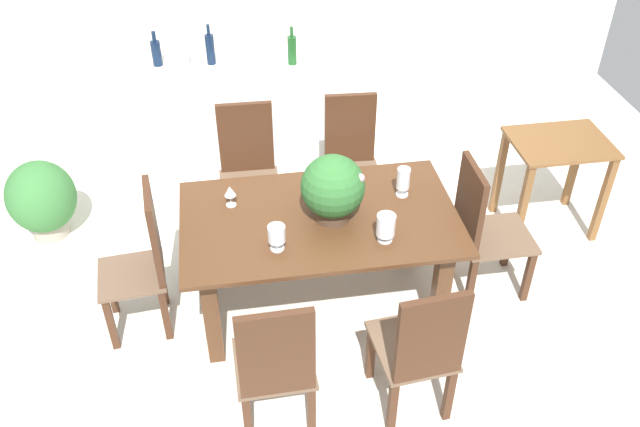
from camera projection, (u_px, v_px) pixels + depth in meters
ground_plane at (322, 312)px, 4.55m from camera, size 7.04×7.04×0.00m
dining_table at (320, 234)px, 4.25m from camera, size 1.70×1.01×0.74m
chair_foot_end at (482, 225)px, 4.43m from camera, size 0.47×0.43×1.00m
chair_far_right at (351, 156)px, 5.07m from camera, size 0.44×0.46×1.01m
chair_head_end at (145, 258)px, 4.16m from camera, size 0.44×0.43×1.03m
chair_far_left at (248, 166)px, 4.98m from camera, size 0.44×0.46×1.00m
chair_near_right at (421, 348)px, 3.61m from camera, size 0.45×0.50×1.01m
chair_near_left at (275, 365)px, 3.51m from camera, size 0.43×0.43×1.01m
flower_centerpiece at (333, 188)px, 4.03m from camera, size 0.39×0.39×0.43m
crystal_vase_left at (403, 180)px, 4.28m from camera, size 0.08×0.08×0.20m
crystal_vase_center_near at (277, 235)px, 3.87m from camera, size 0.10×0.10×0.16m
crystal_vase_right at (386, 226)px, 3.93m from camera, size 0.11×0.11×0.18m
wine_glass at (230, 192)px, 4.20m from camera, size 0.07×0.07×0.14m
kitchen_counter at (227, 115)px, 5.73m from camera, size 1.64×0.55×0.93m
wine_bottle_green at (183, 54)px, 5.31m from camera, size 0.08×0.08×0.30m
wine_bottle_tall at (156, 52)px, 5.36m from camera, size 0.08×0.08×0.28m
wine_bottle_clear at (210, 49)px, 5.37m from camera, size 0.07×0.07×0.33m
wine_bottle_dark at (292, 50)px, 5.38m from camera, size 0.07×0.07×0.31m
side_table at (556, 162)px, 4.95m from camera, size 0.69×0.54×0.76m
potted_plant_floor at (42, 199)px, 5.02m from camera, size 0.50×0.50×0.62m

